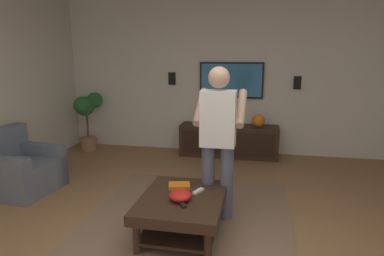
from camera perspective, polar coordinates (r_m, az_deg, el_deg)
wall_back_tv at (r=6.02m, az=6.66°, el=8.90°), size 0.10×6.26×2.77m
area_rug at (r=3.65m, az=-0.91°, el=-16.07°), size 2.58×2.18×0.01m
armchair at (r=4.91m, az=-27.58°, el=-6.47°), size 0.88×0.89×0.82m
coffee_table at (r=3.35m, az=-1.68°, el=-13.32°), size 1.00×0.80×0.40m
media_console at (r=5.87m, az=6.33°, el=-2.19°), size 0.45×1.70×0.55m
tv at (r=5.93m, az=6.78°, el=8.17°), size 0.05×1.12×0.63m
person_standing at (r=3.48m, az=4.54°, el=-1.18°), size 0.54×0.54×1.64m
potted_plant_tall at (r=6.34m, az=-17.66°, el=2.66°), size 0.51×0.45×1.08m
bowl at (r=3.20m, az=-2.03°, el=-11.53°), size 0.22×0.22×0.10m
remote_white at (r=3.39m, az=1.08°, el=-10.81°), size 0.16×0.10×0.02m
remote_black at (r=3.12m, az=-1.69°, el=-12.90°), size 0.15×0.11×0.02m
book at (r=3.51m, az=-2.20°, el=-9.88°), size 0.21×0.25×0.04m
vase_round at (r=5.74m, az=11.36°, el=1.25°), size 0.22×0.22×0.22m
wall_speaker_left at (r=5.96m, az=17.68°, el=7.44°), size 0.06×0.12×0.22m
wall_speaker_right at (r=6.13m, az=-3.47°, el=8.50°), size 0.06×0.12×0.22m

